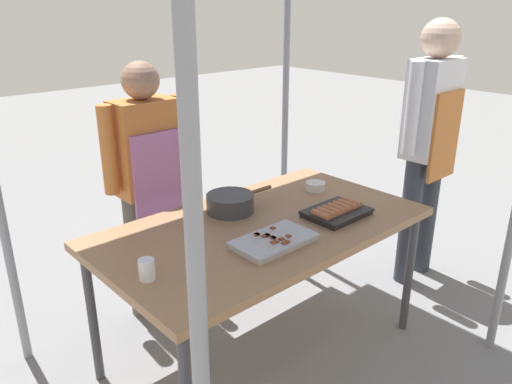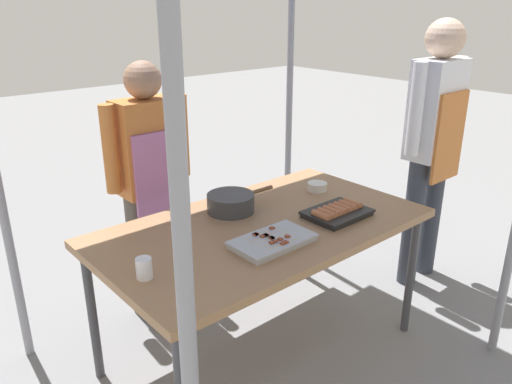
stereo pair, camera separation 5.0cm
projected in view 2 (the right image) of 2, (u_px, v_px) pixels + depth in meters
The scene contains 9 objects.
ground_plane at pixel (262, 351), 2.71m from camera, with size 18.00×18.00×0.00m, color slate.
stall_table at pixel (263, 233), 2.46m from camera, with size 1.60×0.90×0.75m.
tray_grilled_sausages at pixel (337, 212), 2.52m from camera, with size 0.31×0.24×0.06m.
tray_meat_skewers at pixel (272, 241), 2.23m from camera, with size 0.37×0.22×0.04m.
cooking_wok at pixel (231, 202), 2.57m from camera, with size 0.40×0.24×0.09m.
condiment_bowl at pixel (317, 187), 2.87m from camera, with size 0.11×0.11×0.05m, color silver.
drink_cup_near_edge at pixel (144, 268), 1.95m from camera, with size 0.06×0.06×0.09m, color white.
vendor_woman at pixel (150, 172), 2.83m from camera, with size 0.52×0.22×1.47m.
customer_nearby at pixel (434, 134), 3.10m from camera, with size 0.52×0.23×1.67m.
Camera 2 is at (-1.48, -1.67, 1.76)m, focal length 35.41 mm.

